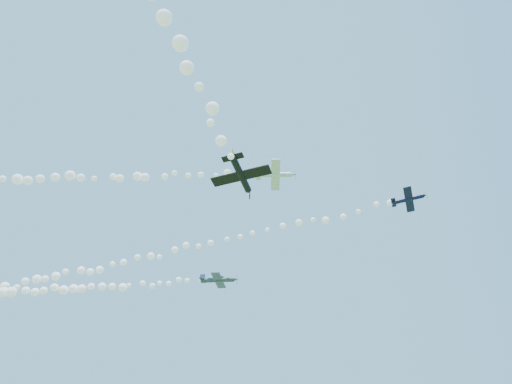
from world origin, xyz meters
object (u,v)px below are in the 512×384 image
(plane_white, at_px, (275,175))
(plane_black, at_px, (241,175))
(plane_navy, at_px, (409,199))
(plane_grey, at_px, (219,280))

(plane_white, distance_m, plane_black, 23.37)
(plane_navy, height_order, plane_black, plane_navy)
(plane_grey, bearing_deg, plane_black, -76.06)
(plane_white, xyz_separation_m, plane_navy, (20.62, 10.10, -2.15))
(plane_black, bearing_deg, plane_white, 1.25)
(plane_white, bearing_deg, plane_grey, 119.23)
(plane_white, distance_m, plane_navy, 23.06)
(plane_white, bearing_deg, plane_navy, 10.43)
(plane_white, distance_m, plane_grey, 23.29)
(plane_white, xyz_separation_m, plane_black, (0.03, -17.20, -15.83))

